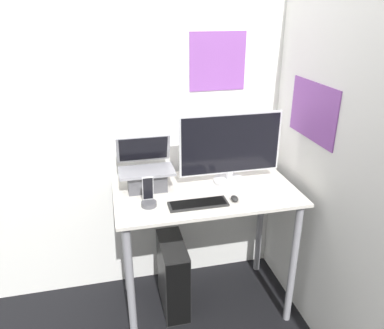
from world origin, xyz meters
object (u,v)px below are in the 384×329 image
at_px(cell_phone, 149,199).
at_px(keyboard, 198,204).
at_px(monitor, 230,150).
at_px(computer_tower, 173,275).
at_px(mouse, 235,199).
at_px(laptop, 146,175).

bearing_deg(cell_phone, keyboard, -11.93).
bearing_deg(monitor, computer_tower, -173.72).
xyz_separation_m(keyboard, cell_phone, (-0.28, 0.06, 0.03)).
height_order(keyboard, computer_tower, keyboard).
bearing_deg(keyboard, mouse, 0.21).
height_order(monitor, mouse, monitor).
distance_m(laptop, keyboard, 0.39).
relative_size(laptop, cell_phone, 1.84).
bearing_deg(monitor, cell_phone, -160.57).
xyz_separation_m(laptop, keyboard, (0.26, -0.28, -0.09)).
bearing_deg(keyboard, cell_phone, 168.07).
relative_size(laptop, computer_tower, 0.66).
distance_m(monitor, computer_tower, 0.96).
xyz_separation_m(monitor, keyboard, (-0.27, -0.25, -0.22)).
distance_m(keyboard, cell_phone, 0.28).
relative_size(monitor, mouse, 10.00).
height_order(laptop, keyboard, laptop).
distance_m(laptop, monitor, 0.55).
distance_m(keyboard, computer_tower, 0.70).
height_order(mouse, computer_tower, mouse).
relative_size(keyboard, computer_tower, 0.67).
bearing_deg(computer_tower, laptop, 152.52).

